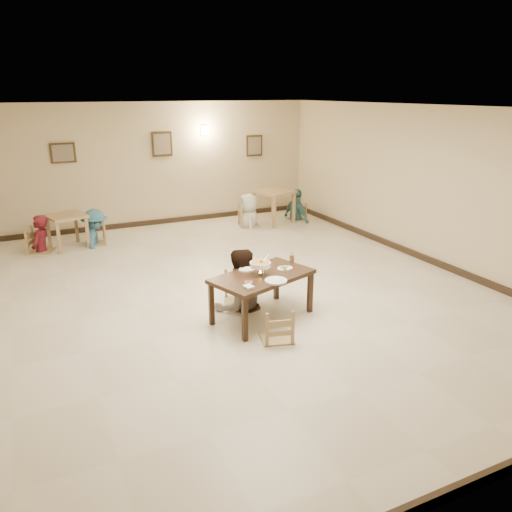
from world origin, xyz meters
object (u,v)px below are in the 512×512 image
bg_chair_rr (297,204)px  bg_diner_b (93,209)px  chair_near (277,309)px  bg_diner_a (37,215)px  bg_table_left (67,221)px  bg_table_right (274,196)px  curry_warmer (260,264)px  main_diner (239,249)px  drink_glass (292,258)px  bg_chair_lr (95,225)px  bg_diner_d (297,189)px  bg_chair_rl (249,206)px  bg_diner_c (249,194)px  chair_far (238,275)px  main_table (262,280)px  bg_chair_ll (39,229)px

bg_chair_rr → bg_diner_b: size_ratio=0.55×
chair_near → bg_diner_a: size_ratio=0.57×
bg_table_left → bg_table_right: (4.99, -0.00, 0.10)m
curry_warmer → bg_table_left: (-2.21, 4.96, -0.26)m
curry_warmer → bg_table_left: bearing=114.0°
main_diner → drink_glass: main_diner is taller
curry_warmer → bg_chair_lr: size_ratio=0.39×
bg_table_left → bg_diner_a: (-0.57, -0.07, 0.20)m
bg_chair_rr → bg_table_right: bearing=-90.2°
bg_table_right → bg_diner_d: bg_diner_d is taller
bg_diner_b → bg_chair_rr: bearing=-79.9°
bg_diner_b → bg_diner_a: bearing=103.8°
chair_near → drink_glass: chair_near is taller
bg_chair_lr → bg_chair_rl: 3.72m
curry_warmer → bg_chair_rl: bearing=67.3°
curry_warmer → bg_diner_d: bg_diner_d is taller
bg_table_right → bg_diner_c: bearing=179.9°
bg_diner_b → bg_chair_lr: bearing=9.7°
bg_diner_a → chair_near: bearing=50.6°
chair_far → bg_chair_rl: bg_chair_rl is taller
bg_chair_rr → main_table: bearing=-38.5°
main_table → bg_diner_a: size_ratio=1.05×
curry_warmer → bg_diner_a: bg_diner_a is taller
bg_chair_ll → bg_chair_lr: (1.13, 0.08, -0.06)m
main_table → main_diner: main_diner is taller
bg_chair_rr → bg_diner_d: (0.00, -0.00, 0.39)m
bg_chair_rl → bg_diner_d: bearing=-75.2°
bg_chair_rl → bg_diner_b: (-3.72, 0.01, 0.27)m
bg_table_right → bg_chair_ll: bearing=-179.3°
curry_warmer → bg_diner_a: bearing=119.6°
main_diner → bg_chair_rr: size_ratio=2.18×
bg_chair_rr → main_diner: bearing=-42.7°
chair_far → chair_near: 1.36m
chair_near → bg_table_left: (-2.13, 5.65, 0.14)m
drink_glass → bg_table_left: size_ratio=0.16×
bg_chair_ll → bg_diner_b: 1.17m
bg_diner_a → bg_diner_d: 6.25m
bg_table_right → bg_chair_lr: (-4.42, 0.01, -0.26)m
bg_table_right → bg_diner_b: size_ratio=0.68×
curry_warmer → bg_chair_lr: (-1.65, 4.98, -0.42)m
main_diner → bg_diner_d: (3.58, 4.47, -0.12)m
drink_glass → bg_chair_rl: (1.37, 4.65, -0.25)m
chair_far → bg_table_left: (-2.14, 4.29, 0.13)m
bg_table_left → bg_diner_c: 4.29m
drink_glass → bg_table_right: 5.09m
bg_diner_d → bg_chair_rl: bearing=83.0°
bg_chair_ll → bg_diner_a: bearing=20.2°
bg_chair_ll → bg_diner_b: bearing=-65.7°
chair_far → bg_chair_ll: bg_chair_ll is taller
bg_table_right → bg_diner_a: bg_diner_a is taller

